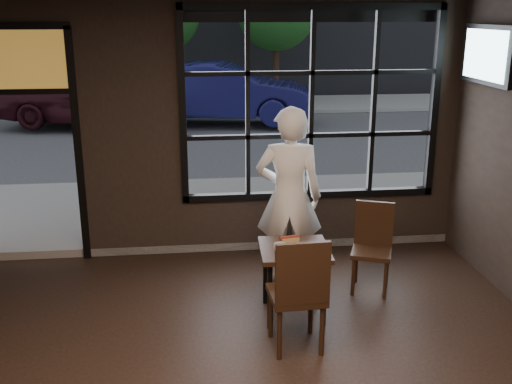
{
  "coord_description": "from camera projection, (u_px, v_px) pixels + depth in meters",
  "views": [
    {
      "loc": [
        -0.23,
        -3.38,
        2.86
      ],
      "look_at": [
        0.4,
        2.2,
        1.15
      ],
      "focal_mm": 42.0,
      "sensor_mm": 36.0,
      "label": 1
    }
  ],
  "objects": [
    {
      "name": "window_frame",
      "position": [
        311.0,
        105.0,
        7.0
      ],
      "size": [
        3.06,
        0.12,
        2.28
      ],
      "primitive_type": "cube",
      "color": "black",
      "rests_on": "ground"
    },
    {
      "name": "stained_transom",
      "position": [
        14.0,
        59.0,
        6.48
      ],
      "size": [
        1.2,
        0.06,
        0.7
      ],
      "primitive_type": "cube",
      "color": "orange",
      "rests_on": "ground"
    },
    {
      "name": "street_asphalt",
      "position": [
        193.0,
        77.0,
        26.88
      ],
      "size": [
        60.0,
        41.0,
        0.04
      ],
      "primitive_type": "cube",
      "color": "#545456",
      "rests_on": "ground"
    },
    {
      "name": "cafe_table",
      "position": [
        294.0,
        281.0,
        5.77
      ],
      "size": [
        0.68,
        0.68,
        0.71
      ],
      "primitive_type": "cube",
      "rotation": [
        0.0,
        0.0,
        -0.04
      ],
      "color": "black",
      "rests_on": "floor"
    },
    {
      "name": "chair_near",
      "position": [
        296.0,
        291.0,
        5.17
      ],
      "size": [
        0.49,
        0.49,
        1.06
      ],
      "primitive_type": "cube",
      "rotation": [
        0.0,
        0.0,
        3.2
      ],
      "color": "black",
      "rests_on": "floor"
    },
    {
      "name": "chair_window",
      "position": [
        372.0,
        249.0,
        6.24
      ],
      "size": [
        0.52,
        0.52,
        0.93
      ],
      "primitive_type": "cube",
      "rotation": [
        0.0,
        0.0,
        -0.37
      ],
      "color": "black",
      "rests_on": "floor"
    },
    {
      "name": "man",
      "position": [
        289.0,
        197.0,
        6.31
      ],
      "size": [
        0.77,
        0.57,
        1.94
      ],
      "primitive_type": "imported",
      "rotation": [
        0.0,
        0.0,
        2.99
      ],
      "color": "white",
      "rests_on": "floor"
    },
    {
      "name": "hotdog",
      "position": [
        290.0,
        240.0,
        5.79
      ],
      "size": [
        0.21,
        0.12,
        0.06
      ],
      "primitive_type": null,
      "rotation": [
        0.0,
        0.0,
        0.2
      ],
      "color": "tan",
      "rests_on": "cafe_table"
    },
    {
      "name": "cup",
      "position": [
        280.0,
        249.0,
        5.53
      ],
      "size": [
        0.13,
        0.13,
        0.1
      ],
      "primitive_type": "imported",
      "rotation": [
        0.0,
        0.0,
        0.06
      ],
      "color": "silver",
      "rests_on": "cafe_table"
    },
    {
      "name": "tv",
      "position": [
        489.0,
        55.0,
        6.29
      ],
      "size": [
        0.12,
        1.05,
        0.62
      ],
      "primitive_type": "cube",
      "color": "black",
      "rests_on": "wall_right"
    },
    {
      "name": "navy_car",
      "position": [
        224.0,
        92.0,
        15.25
      ],
      "size": [
        4.74,
        2.35,
        1.49
      ],
      "primitive_type": "imported",
      "rotation": [
        0.0,
        0.0,
        1.4
      ],
      "color": "#171751",
      "rests_on": "street_asphalt"
    },
    {
      "name": "maroon_car",
      "position": [
        91.0,
        94.0,
        14.81
      ],
      "size": [
        4.83,
        2.73,
        1.55
      ],
      "primitive_type": "imported",
      "rotation": [
        0.0,
        0.0,
        1.36
      ],
      "color": "black",
      "rests_on": "street_asphalt"
    },
    {
      "name": "tree_left",
      "position": [
        160.0,
        13.0,
        17.14
      ],
      "size": [
        2.3,
        2.3,
        3.93
      ],
      "color": "#332114",
      "rests_on": "street_asphalt"
    },
    {
      "name": "tree_right",
      "position": [
        276.0,
        11.0,
        17.74
      ],
      "size": [
        2.35,
        2.35,
        4.0
      ],
      "color": "#332114",
      "rests_on": "street_asphalt"
    }
  ]
}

